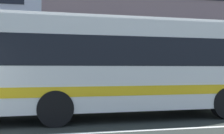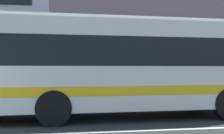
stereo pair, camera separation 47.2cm
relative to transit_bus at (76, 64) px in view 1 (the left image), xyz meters
name	(u,v)px [view 1 (the left image)]	position (x,y,z in m)	size (l,w,h in m)	color
apartment_block_right	(185,10)	(9.80, 11.94, 4.68)	(22.34, 8.37, 12.85)	gray
transit_bus	(76,64)	(0.00, 0.00, 0.00)	(11.36, 2.80, 3.17)	silver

